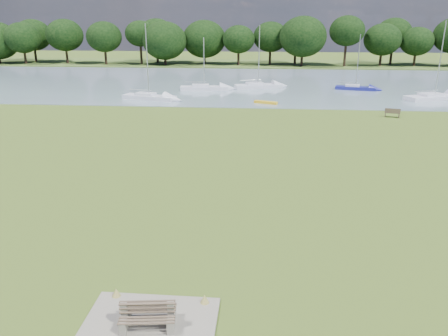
# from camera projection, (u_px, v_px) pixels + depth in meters

# --- Properties ---
(ground) EXTENTS (220.00, 220.00, 0.00)m
(ground) POSITION_uv_depth(u_px,v_px,m) (206.00, 177.00, 26.91)
(ground) COLOR brown
(river) EXTENTS (220.00, 40.00, 0.10)m
(river) POSITION_uv_depth(u_px,v_px,m) (241.00, 83.00, 66.50)
(river) COLOR slate
(river) RESTS_ON ground
(far_bank) EXTENTS (220.00, 20.00, 0.40)m
(far_bank) POSITION_uv_depth(u_px,v_px,m) (248.00, 64.00, 94.78)
(far_bank) COLOR #4C6626
(far_bank) RESTS_ON ground
(concrete_pad) EXTENTS (4.20, 3.20, 0.10)m
(concrete_pad) POSITION_uv_depth(u_px,v_px,m) (149.00, 326.00, 13.70)
(concrete_pad) COLOR gray
(concrete_pad) RESTS_ON ground
(bench_pair) EXTENTS (1.83, 1.22, 0.93)m
(bench_pair) POSITION_uv_depth(u_px,v_px,m) (148.00, 315.00, 13.56)
(bench_pair) COLOR gray
(bench_pair) RESTS_ON concrete_pad
(riverbank_bench) EXTENTS (1.53, 0.79, 0.90)m
(riverbank_bench) POSITION_uv_depth(u_px,v_px,m) (392.00, 113.00, 43.00)
(riverbank_bench) COLOR brown
(riverbank_bench) RESTS_ON ground
(kayak) EXTENTS (2.76, 1.58, 0.27)m
(kayak) POSITION_uv_depth(u_px,v_px,m) (266.00, 102.00, 49.96)
(kayak) COLOR yellow
(kayak) RESTS_ON river
(tree_line) EXTENTS (152.50, 8.43, 10.21)m
(tree_line) POSITION_uv_depth(u_px,v_px,m) (278.00, 36.00, 88.54)
(tree_line) COLOR black
(tree_line) RESTS_ON far_bank
(sailboat_0) EXTENTS (6.67, 2.63, 6.91)m
(sailboat_0) POSITION_uv_depth(u_px,v_px,m) (204.00, 87.00, 59.45)
(sailboat_0) COLOR silver
(sailboat_0) RESTS_ON river
(sailboat_1) EXTENTS (6.79, 3.57, 8.71)m
(sailboat_1) POSITION_uv_depth(u_px,v_px,m) (149.00, 96.00, 52.43)
(sailboat_1) COLOR silver
(sailboat_1) RESTS_ON river
(sailboat_3) EXTENTS (6.79, 3.74, 8.42)m
(sailboat_3) POSITION_uv_depth(u_px,v_px,m) (258.00, 85.00, 61.18)
(sailboat_3) COLOR silver
(sailboat_3) RESTS_ON river
(sailboat_5) EXTENTS (5.50, 2.70, 7.30)m
(sailboat_5) POSITION_uv_depth(u_px,v_px,m) (355.00, 87.00, 59.62)
(sailboat_5) COLOR navy
(sailboat_5) RESTS_ON river
(sailboat_6) EXTENTS (7.78, 5.03, 9.06)m
(sailboat_6) POSITION_uv_depth(u_px,v_px,m) (434.00, 96.00, 52.40)
(sailboat_6) COLOR silver
(sailboat_6) RESTS_ON river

